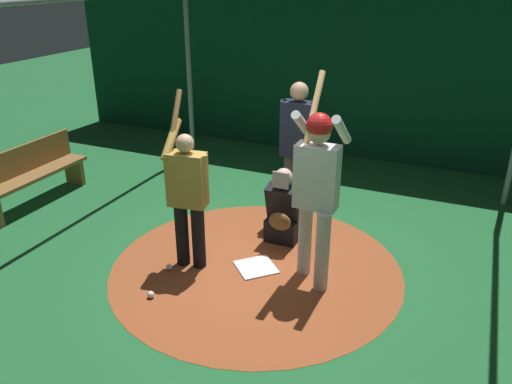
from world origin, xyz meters
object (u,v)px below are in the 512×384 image
object	(u,v)px
home_plate	(256,267)
batter	(317,182)
baseball_1	(151,295)
umpire	(297,144)
baseball_0	(169,267)
bench	(31,173)
visitor	(188,192)
catcher	(284,213)

from	to	relation	value
home_plate	batter	size ratio (longest dim) A/B	0.19
baseball_1	batter	bearing A→B (deg)	125.30
umpire	baseball_1	xyz separation A→B (m)	(2.37, -0.74, -1.02)
batter	baseball_0	xyz separation A→B (m)	(0.48, -1.53, -1.12)
home_plate	batter	distance (m)	1.32
bench	baseball_1	world-z (taller)	bench
home_plate	bench	bearing A→B (deg)	-95.47
umpire	visitor	distance (m)	1.76
catcher	baseball_1	xyz separation A→B (m)	(1.72, -0.81, -0.34)
batter	umpire	world-z (taller)	batter
catcher	baseball_1	size ratio (longest dim) A/B	13.09
home_plate	catcher	world-z (taller)	catcher
baseball_0	bench	bearing A→B (deg)	-105.90
home_plate	baseball_1	xyz separation A→B (m)	(0.98, -0.76, 0.03)
bench	baseball_1	distance (m)	3.23
bench	home_plate	bearing A→B (deg)	84.53
home_plate	baseball_0	size ratio (longest dim) A/B	5.68
visitor	baseball_0	size ratio (longest dim) A/B	26.42
visitor	home_plate	bearing A→B (deg)	99.79
home_plate	visitor	bearing A→B (deg)	-72.73
home_plate	baseball_0	xyz separation A→B (m)	(0.45, -0.88, 0.03)
batter	catcher	distance (m)	1.22
home_plate	batter	bearing A→B (deg)	92.72
umpire	home_plate	bearing A→B (deg)	1.12
batter	catcher	size ratio (longest dim) A/B	2.28
visitor	bench	xyz separation A→B (m)	(-0.58, -2.97, -0.46)
umpire	baseball_0	size ratio (longest dim) A/B	25.21
home_plate	baseball_0	world-z (taller)	baseball_0
catcher	visitor	distance (m)	1.34
home_plate	visitor	size ratio (longest dim) A/B	0.21
umpire	baseball_1	bearing A→B (deg)	-17.30
home_plate	umpire	xyz separation A→B (m)	(-1.39, -0.03, 1.05)
baseball_0	home_plate	bearing A→B (deg)	116.97
baseball_1	bench	bearing A→B (deg)	-114.45
baseball_0	baseball_1	size ratio (longest dim) A/B	1.00
bench	baseball_0	world-z (taller)	bench
home_plate	baseball_1	world-z (taller)	baseball_1
catcher	baseball_1	world-z (taller)	catcher
batter	umpire	size ratio (longest dim) A/B	1.18
home_plate	baseball_1	distance (m)	1.24
home_plate	umpire	world-z (taller)	umpire
catcher	visitor	size ratio (longest dim) A/B	0.50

